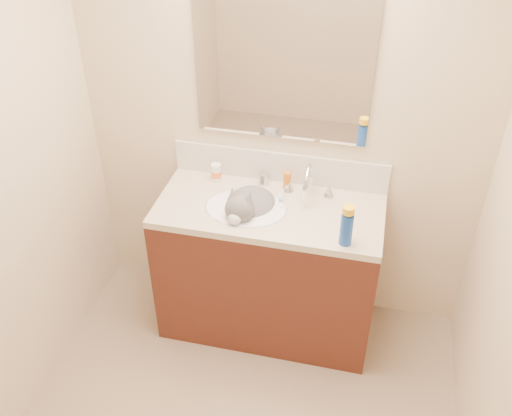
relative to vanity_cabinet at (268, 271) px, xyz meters
The scene contains 16 objects.
room_shell 1.45m from the vanity_cabinet, 90.00° to the right, with size 2.24×2.54×2.52m.
vanity_cabinet is the anchor object (origin of this frame).
counter_slab 0.43m from the vanity_cabinet, ahead, with size 1.20×0.55×0.04m, color beige.
basin 0.40m from the vanity_cabinet, 165.96° to the right, with size 0.45×0.36×0.14m, color white.
faucet 0.58m from the vanity_cabinet, 37.29° to the left, with size 0.28×0.20×0.21m.
cat 0.43m from the vanity_cabinet, behind, with size 0.34×0.43×0.32m.
backsplash 0.60m from the vanity_cabinet, 90.00° to the left, with size 1.20×0.02×0.18m, color silver.
mirror 1.16m from the vanity_cabinet, 90.00° to the left, with size 0.90×0.02×0.80m, color white.
pill_bottle 0.64m from the vanity_cabinet, 151.47° to the left, with size 0.06×0.06×0.10m, color white.
pill_label 0.63m from the vanity_cabinet, 151.47° to the left, with size 0.06×0.06×0.04m, color orange.
silver_jar 0.53m from the vanity_cabinet, 110.72° to the left, with size 0.06×0.06×0.07m, color #B7B7BC.
amber_bottle 0.54m from the vanity_cabinet, 73.76° to the left, with size 0.04×0.04×0.10m, color #C56A17.
toothbrush 0.46m from the vanity_cabinet, 54.94° to the left, with size 0.01×0.13×0.01m, color white.
toothbrush_head 0.47m from the vanity_cabinet, 54.94° to the left, with size 0.02×0.03×0.02m, color #5E9EC8.
spray_can 0.71m from the vanity_cabinet, 26.22° to the right, with size 0.06×0.06×0.17m, color #1846AC.
spray_cap 0.80m from the vanity_cabinet, 26.22° to the right, with size 0.06×0.06×0.04m, color yellow.
Camera 1 is at (0.49, -1.41, 2.61)m, focal length 40.00 mm.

